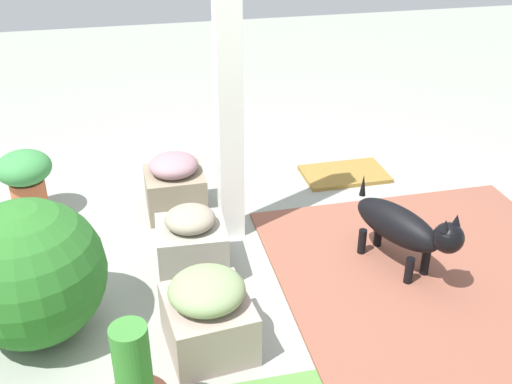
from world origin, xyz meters
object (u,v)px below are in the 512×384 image
round_shrub (30,273)px  terracotta_pot_broad (26,178)px  stone_planter_mid (208,313)px  stone_planter_nearest (175,185)px  porch_pillar (228,80)px  doormat (344,174)px  stone_planter_near (192,244)px  dog (404,227)px

round_shrub → terracotta_pot_broad: bearing=-82.9°
stone_planter_mid → terracotta_pot_broad: size_ratio=1.03×
stone_planter_nearest → porch_pillar: bearing=133.6°
doormat → stone_planter_near: bearing=36.6°
porch_pillar → terracotta_pot_broad: porch_pillar is taller
dog → doormat: 1.23m
stone_planter_nearest → stone_planter_mid: (-0.01, 1.33, 0.00)m
round_shrub → doormat: round_shrub is taller
stone_planter_mid → round_shrub: 0.87m
stone_planter_near → terracotta_pot_broad: (0.96, -0.87, 0.09)m
stone_planter_near → dog: size_ratio=0.59×
stone_planter_nearest → stone_planter_near: (-0.02, 0.70, -0.01)m
stone_planter_near → terracotta_pot_broad: size_ratio=0.91×
stone_planter_mid → doormat: stone_planter_mid is taller
porch_pillar → round_shrub: bearing=32.7°
stone_planter_mid → terracotta_pot_broad: terracotta_pot_broad is taller
porch_pillar → stone_planter_nearest: 0.92m
stone_planter_near → stone_planter_nearest: bearing=-88.7°
round_shrub → dog: bearing=-177.4°
stone_planter_mid → dog: bearing=-162.2°
terracotta_pot_broad → stone_planter_mid: bearing=122.6°
terracotta_pot_broad → doormat: bearing=-178.1°
doormat → porch_pillar: bearing=30.4°
stone_planter_nearest → round_shrub: 1.32m
stone_planter_mid → round_shrub: (0.81, -0.29, 0.16)m
porch_pillar → dog: size_ratio=2.85×
porch_pillar → stone_planter_nearest: porch_pillar is taller
stone_planter_near → dog: (-1.16, 0.25, 0.10)m
stone_planter_nearest → dog: size_ratio=0.60×
terracotta_pot_broad → dog: dog is taller
round_shrub → doormat: 2.47m
porch_pillar → dog: bearing=144.3°
dog → doormat: bearing=-95.3°
porch_pillar → stone_planter_mid: porch_pillar is taller
stone_planter_nearest → doormat: bearing=-169.4°
stone_planter_nearest → doormat: 1.33m
stone_planter_mid → dog: (-1.17, -0.38, 0.09)m
porch_pillar → round_shrub: porch_pillar is taller
stone_planter_near → terracotta_pot_broad: 1.30m
stone_planter_near → stone_planter_mid: (0.00, 0.62, 0.01)m
stone_planter_mid → terracotta_pot_broad: 1.78m
stone_planter_nearest → stone_planter_mid: size_ratio=0.88×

